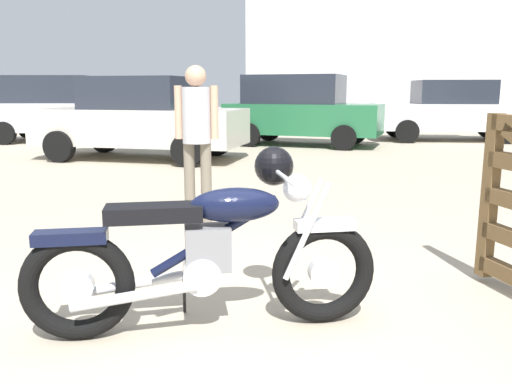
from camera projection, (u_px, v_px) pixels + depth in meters
ground_plane at (254, 342)px, 2.96m from camera, size 80.00×80.00×0.00m
vintage_motorcycle at (213, 249)px, 3.06m from camera, size 2.01×0.93×1.07m
bystander at (197, 128)px, 5.46m from camera, size 0.46×0.30×1.66m
red_hatchback_near at (56, 108)px, 14.26m from camera, size 4.13×2.35×1.78m
white_estate_far at (140, 118)px, 10.67m from camera, size 4.33×2.19×1.67m
silver_sedan_mid at (451, 111)px, 14.60m from camera, size 4.31×2.15×1.67m
dark_sedan_left at (301, 109)px, 13.35m from camera, size 4.14×2.35×1.78m
industrial_building at (402, 56)px, 36.61m from camera, size 22.03×14.69×13.73m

